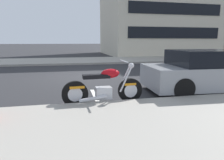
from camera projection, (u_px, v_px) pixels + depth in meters
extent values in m
plane|color=#28282B|center=(85.00, 76.00, 9.43)|extent=(260.00, 260.00, 0.00)
cube|color=gray|center=(208.00, 58.00, 18.62)|extent=(120.00, 5.00, 0.14)
cube|color=silver|center=(96.00, 99.00, 5.66)|extent=(0.12, 2.20, 0.01)
cylinder|color=black|center=(130.00, 90.00, 5.30)|extent=(0.66, 0.14, 0.65)
cylinder|color=silver|center=(130.00, 90.00, 5.30)|extent=(0.36, 0.14, 0.36)
cylinder|color=black|center=(75.00, 94.00, 4.93)|extent=(0.66, 0.14, 0.65)
cylinder|color=silver|center=(75.00, 94.00, 4.93)|extent=(0.36, 0.14, 0.36)
cube|color=silver|center=(104.00, 93.00, 5.12)|extent=(0.41, 0.28, 0.30)
cube|color=black|center=(96.00, 76.00, 4.99)|extent=(0.69, 0.26, 0.10)
ellipsoid|color=#B20C14|center=(110.00, 73.00, 5.07)|extent=(0.49, 0.26, 0.24)
cube|color=orange|center=(77.00, 87.00, 4.91)|extent=(0.37, 0.20, 0.06)
cube|color=orange|center=(129.00, 84.00, 5.26)|extent=(0.33, 0.18, 0.06)
cylinder|color=silver|center=(124.00, 79.00, 5.27)|extent=(0.34, 0.06, 0.65)
cylinder|color=silver|center=(126.00, 79.00, 5.13)|extent=(0.34, 0.06, 0.65)
cylinder|color=silver|center=(124.00, 61.00, 5.10)|extent=(0.07, 0.62, 0.04)
sphere|color=silver|center=(131.00, 66.00, 5.18)|extent=(0.15, 0.15, 0.15)
cylinder|color=silver|center=(93.00, 99.00, 4.93)|extent=(0.71, 0.13, 0.16)
cube|color=gray|center=(211.00, 76.00, 6.51)|extent=(4.34, 2.00, 0.69)
cube|color=black|center=(208.00, 58.00, 6.37)|extent=(2.36, 1.76, 0.49)
cylinder|color=black|center=(160.00, 78.00, 7.12)|extent=(0.63, 0.25, 0.62)
cylinder|color=black|center=(183.00, 89.00, 5.53)|extent=(0.63, 0.25, 0.62)
cube|color=beige|center=(154.00, 9.00, 24.64)|extent=(11.71, 11.09, 11.15)
cube|color=black|center=(175.00, 33.00, 19.89)|extent=(9.84, 0.06, 1.10)
cube|color=black|center=(177.00, 9.00, 19.45)|extent=(9.84, 0.06, 1.10)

